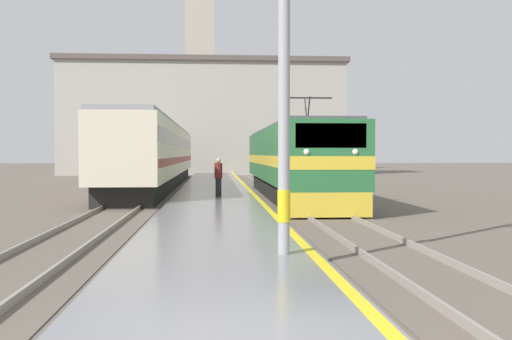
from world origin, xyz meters
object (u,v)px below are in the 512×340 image
Objects in this scene: catenary_mast at (291,33)px; person_on_platform at (218,176)px; passenger_train at (159,154)px; clock_tower at (200,34)px; locomotive_train at (291,161)px.

catenary_mast is 4.79× the size of person_on_platform.
catenary_mast is 15.48m from person_on_platform.
clock_tower is (2.04, 29.78, 13.66)m from passenger_train.
catenary_mast is at bearing -85.37° from person_on_platform.
catenary_mast is 59.32m from clock_tower.
locomotive_train is at bearing -54.93° from passenger_train.
person_on_platform is 45.50m from clock_tower.
clock_tower is at bearing 97.51° from locomotive_train.
passenger_train is (-7.34, 10.46, 0.37)m from locomotive_train.
passenger_train is at bearing -93.92° from clock_tower.
locomotive_train reaches higher than person_on_platform.
locomotive_train is 2.47× the size of catenary_mast.
locomotive_train reaches higher than passenger_train.
passenger_train is 19.97× the size of person_on_platform.
person_on_platform is (-1.22, 15.09, -3.22)m from catenary_mast.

